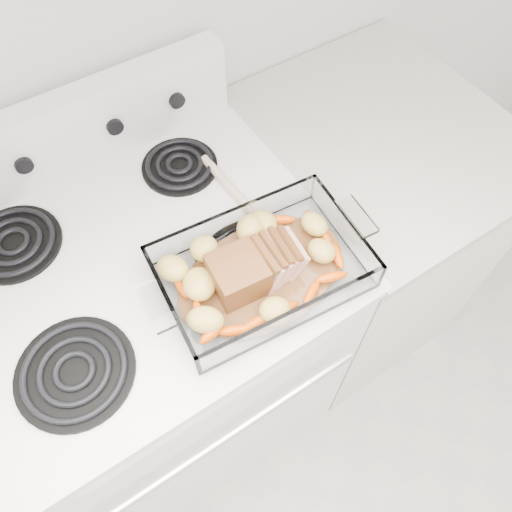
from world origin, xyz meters
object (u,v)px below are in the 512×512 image
counter_right (355,237)px  pork_roast (250,271)px  electric_range (168,343)px  baking_dish (262,271)px

counter_right → pork_roast: pork_roast is taller
electric_range → baking_dish: bearing=-44.1°
electric_range → baking_dish: electric_range is taller
electric_range → baking_dish: size_ratio=2.96×
electric_range → pork_roast: size_ratio=6.32×
baking_dish → pork_roast: bearing=-174.6°
electric_range → counter_right: electric_range is taller
counter_right → baking_dish: baking_dish is taller
electric_range → counter_right: bearing=-0.1°
electric_range → baking_dish: 0.55m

